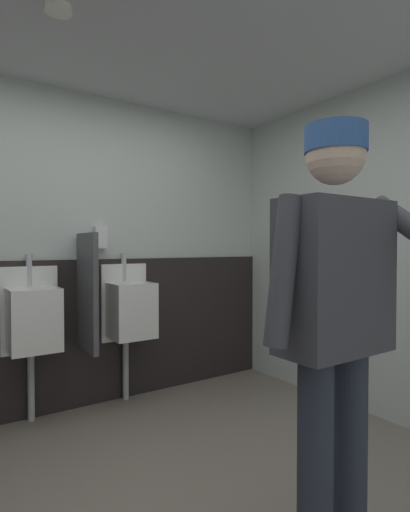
# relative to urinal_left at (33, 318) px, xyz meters

# --- Properties ---
(wall_back) EXTENTS (4.39, 0.12, 2.54)m
(wall_back) POSITION_rel_urinal_left_xyz_m (0.30, 0.22, 0.49)
(wall_back) COLOR silver
(wall_back) RESTS_ON ground_plane
(wall_right) EXTENTS (0.12, 3.95, 2.54)m
(wall_right) POSITION_rel_urinal_left_xyz_m (2.26, -1.52, 0.49)
(wall_right) COLOR silver
(wall_right) RESTS_ON ground_plane
(wainscot_band_back) EXTENTS (3.79, 0.03, 1.19)m
(wainscot_band_back) POSITION_rel_urinal_left_xyz_m (0.30, 0.14, -0.18)
(wainscot_band_back) COLOR black
(wainscot_band_back) RESTS_ON ground_plane
(downlight_far) EXTENTS (0.14, 0.14, 0.03)m
(downlight_far) POSITION_rel_urinal_left_xyz_m (-0.04, -0.93, 1.74)
(downlight_far) COLOR white
(urinal_left) EXTENTS (0.40, 0.34, 1.24)m
(urinal_left) POSITION_rel_urinal_left_xyz_m (0.00, 0.00, 0.00)
(urinal_left) COLOR white
(urinal_left) RESTS_ON ground_plane
(urinal_middle) EXTENTS (0.40, 0.34, 1.24)m
(urinal_middle) POSITION_rel_urinal_left_xyz_m (0.75, 0.00, 0.00)
(urinal_middle) COLOR white
(urinal_middle) RESTS_ON ground_plane
(privacy_divider_panel) EXTENTS (0.04, 0.40, 0.90)m
(privacy_divider_panel) POSITION_rel_urinal_left_xyz_m (0.37, -0.07, 0.17)
(privacy_divider_panel) COLOR #4C4C51
(person) EXTENTS (0.70, 0.60, 1.78)m
(person) POSITION_rel_urinal_left_xyz_m (0.75, -2.05, 0.29)
(person) COLOR #2D3342
(person) RESTS_ON ground_plane
(soap_dispenser) EXTENTS (0.10, 0.07, 0.18)m
(soap_dispenser) POSITION_rel_urinal_left_xyz_m (0.55, 0.12, 0.60)
(soap_dispenser) COLOR silver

